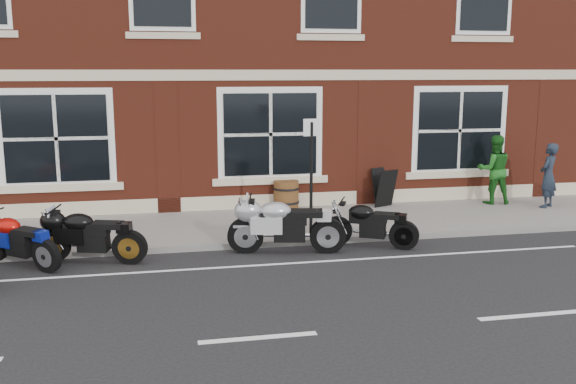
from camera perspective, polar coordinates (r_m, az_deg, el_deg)
The scene contains 12 objects.
ground at distance 11.57m, azimuth -4.99°, elevation -6.95°, with size 80.00×80.00×0.00m, color black.
sidewalk at distance 14.43m, azimuth -6.37°, elevation -3.15°, with size 30.00×3.00×0.12m, color slate.
kerb at distance 12.90m, azimuth -5.72°, elevation -4.81°, with size 30.00×0.16×0.12m, color slate.
moto_sport_red at distance 12.61m, azimuth -22.85°, elevation -3.83°, with size 1.62×1.38×0.90m.
moto_sport_black at distance 12.40m, azimuth -17.27°, elevation -3.58°, with size 2.06×0.75×0.95m.
moto_sport_silver at distance 12.46m, azimuth -0.34°, elevation -2.78°, with size 2.29×0.60×1.04m.
moto_naked_black at distance 13.01m, azimuth 7.20°, elevation -2.71°, with size 1.76×1.03×0.87m.
pedestrian_left at distance 17.27m, azimuth 22.13°, elevation 1.37°, with size 0.59×0.39×1.62m, color #1A222F.
pedestrian_right at distance 17.30m, azimuth 17.86°, elevation 1.91°, with size 0.86×0.67×1.77m, color #1A5B1A.
a_board_sign at distance 16.41m, azimuth 8.53°, elevation 0.42°, with size 0.58×0.38×0.96m, color black, non-canonical shape.
barrel_planter at distance 15.85m, azimuth -0.16°, elevation -0.27°, with size 0.64×0.64×0.72m.
parking_sign at distance 13.02m, azimuth 2.08°, elevation 2.00°, with size 0.35×0.06×2.44m.
Camera 1 is at (-1.21, -10.95, 3.52)m, focal length 40.00 mm.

